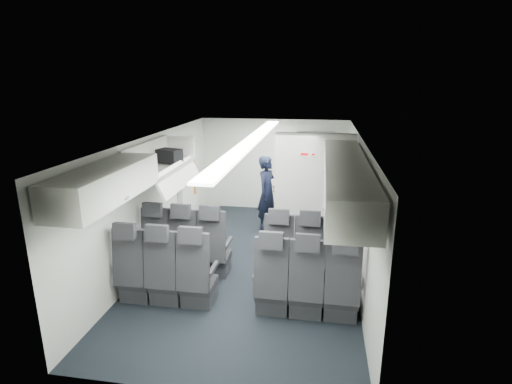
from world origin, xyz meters
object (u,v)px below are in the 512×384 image
(seat_row_mid, at_px, (234,282))
(flight_attendant, at_px, (267,193))
(boarding_door, at_px, (188,182))
(carry_on_bag, at_px, (169,156))
(seat_row_front, at_px, (246,254))
(galley_unit, at_px, (314,175))

(seat_row_mid, xyz_separation_m, flight_attendant, (0.03, 3.08, 0.37))
(boarding_door, distance_m, flight_attendant, 1.68)
(flight_attendant, relative_size, carry_on_bag, 4.14)
(seat_row_mid, distance_m, carry_on_bag, 2.49)
(seat_row_mid, height_order, boarding_door, boarding_door)
(boarding_door, height_order, flight_attendant, boarding_door)
(seat_row_front, height_order, carry_on_bag, carry_on_bag)
(seat_row_front, distance_m, carry_on_bag, 2.08)
(flight_attendant, xyz_separation_m, carry_on_bag, (-1.44, -1.57, 1.03))
(seat_row_front, bearing_deg, flight_attendant, 89.17)
(seat_row_mid, height_order, carry_on_bag, carry_on_bag)
(seat_row_front, bearing_deg, boarding_door, 128.16)
(carry_on_bag, bearing_deg, galley_unit, 64.34)
(flight_attendant, bearing_deg, seat_row_mid, -158.69)
(galley_unit, bearing_deg, flight_attendant, -130.43)
(seat_row_mid, distance_m, boarding_door, 3.45)
(boarding_door, bearing_deg, galley_unit, 24.28)
(boarding_door, relative_size, flight_attendant, 1.20)
(galley_unit, relative_size, flight_attendant, 1.23)
(galley_unit, relative_size, carry_on_bag, 5.09)
(seat_row_front, relative_size, galley_unit, 1.75)
(seat_row_front, distance_m, galley_unit, 3.43)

